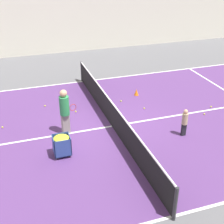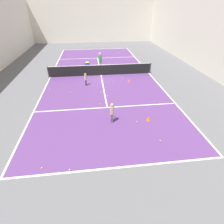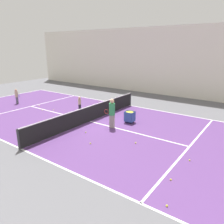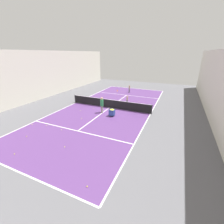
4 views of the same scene
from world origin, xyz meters
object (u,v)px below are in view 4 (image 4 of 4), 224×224
Objects in this scene: tennis_net at (109,103)px; ball_cart at (112,111)px; player_near_baseline at (129,88)px; coach_at_net at (102,104)px; training_cone_1 at (100,100)px; child_midcourt at (127,99)px; training_cone_0 at (117,90)px.

ball_cart is at bearing 121.01° from tennis_net.
player_near_baseline is (0.12, -8.45, 0.19)m from tennis_net.
ball_cart is at bearing -117.45° from coach_at_net.
ball_cart is 2.52× the size of training_cone_1.
tennis_net is 8.45m from player_near_baseline.
player_near_baseline reaches higher than child_midcourt.
child_midcourt is at bearing -91.82° from ball_cart.
coach_at_net is 6.04× the size of training_cone_0.
tennis_net is 1.93m from coach_at_net.
coach_at_net is 4.77m from training_cone_1.
player_near_baseline is 0.71× the size of coach_at_net.
coach_at_net is at bearing 121.82° from training_cone_1.
child_midcourt is 3.61× the size of training_cone_1.
child_midcourt is at bearing 20.83° from player_near_baseline.
ball_cart is 5.90m from training_cone_1.
tennis_net is 8.96m from training_cone_0.
child_midcourt reaches higher than training_cone_0.
tennis_net is 2.66m from ball_cart.
training_cone_0 is (3.97, -6.19, -0.49)m from child_midcourt.
ball_cart is (-1.44, 0.42, -0.51)m from coach_at_net.
child_midcourt is 3.66× the size of training_cone_0.
coach_at_net reaches higher than ball_cart.
child_midcourt is at bearing -31.83° from coach_at_net.
training_cone_1 is at bearing 89.13° from training_cone_0.
player_near_baseline is at bearing 176.07° from training_cone_0.
child_midcourt reaches higher than ball_cart.
tennis_net reaches higher than training_cone_1.
training_cone_1 reaches higher than training_cone_0.
training_cone_1 is at bearing 20.41° from coach_at_net.
coach_at_net is 5.95× the size of training_cone_1.
training_cone_1 is (0.10, 6.49, 0.00)m from training_cone_0.
tennis_net is at bearing -13.61° from coach_at_net.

